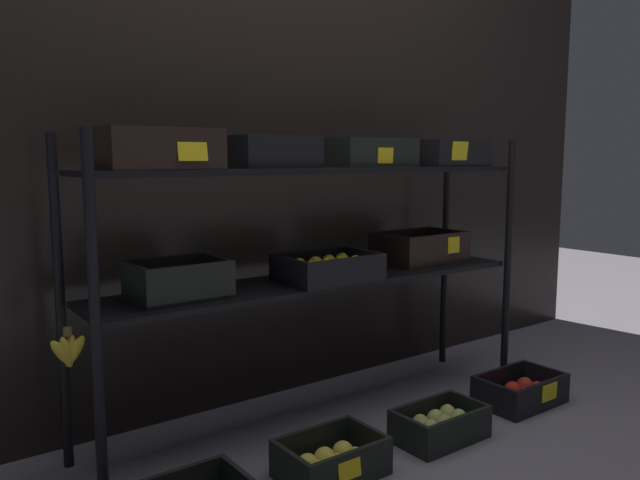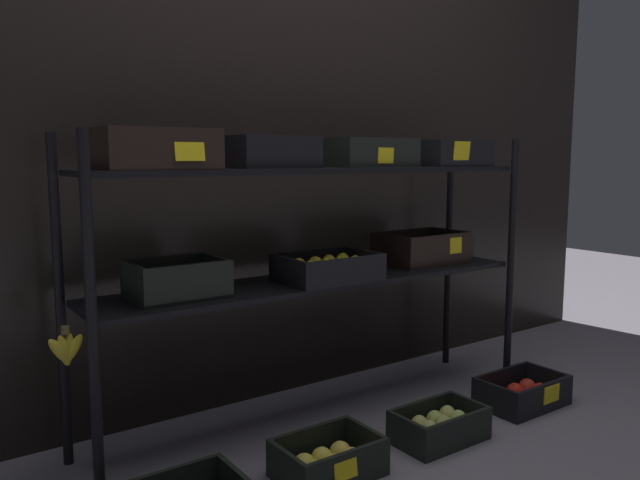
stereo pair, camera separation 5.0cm
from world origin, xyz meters
name	(u,v)px [view 2 (the right image)]	position (x,y,z in m)	size (l,w,h in m)	color
ground_plane	(320,417)	(0.00, 0.00, 0.00)	(10.00, 10.00, 0.00)	slate
storefront_wall	(268,166)	(0.00, 0.39, 0.99)	(4.21, 0.12, 1.97)	black
display_rack	(322,220)	(0.00, -0.01, 0.79)	(1.93, 0.40, 1.11)	black
crate_ground_apple_gold	(328,461)	(-0.24, -0.39, 0.05)	(0.33, 0.24, 0.12)	black
crate_ground_pear	(439,426)	(0.24, -0.41, 0.05)	(0.34, 0.20, 0.12)	black
crate_ground_apple_red	(522,394)	(0.76, -0.38, 0.05)	(0.36, 0.24, 0.12)	black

